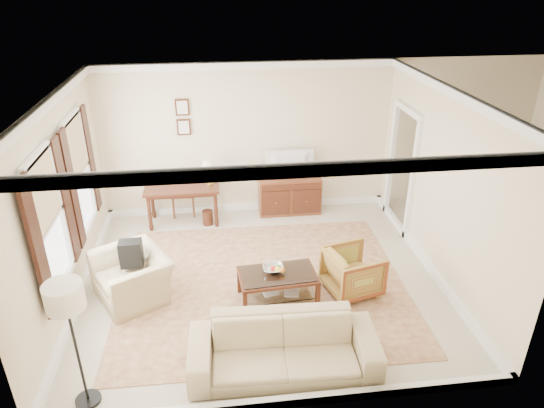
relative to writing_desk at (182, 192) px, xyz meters
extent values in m
cube|color=beige|center=(1.26, -2.06, -0.64)|extent=(5.50, 5.00, 0.01)
cube|color=white|center=(1.26, -2.06, 2.26)|extent=(5.50, 5.00, 0.01)
cube|color=beige|center=(1.26, 0.44, 0.81)|extent=(5.50, 0.01, 2.90)
cube|color=beige|center=(1.26, -4.56, 0.81)|extent=(5.50, 0.01, 2.90)
cube|color=beige|center=(-1.49, -2.06, 0.81)|extent=(0.01, 5.00, 2.90)
cube|color=beige|center=(4.01, -2.06, 0.81)|extent=(0.01, 5.00, 2.90)
cube|color=beige|center=(5.51, -0.91, -0.64)|extent=(3.00, 2.70, 0.01)
cube|color=brown|center=(1.27, -2.22, -0.63)|extent=(4.36, 3.76, 0.01)
cube|color=#411E12|center=(0.00, 0.00, 0.09)|extent=(1.37, 0.68, 0.05)
cylinder|color=#411E12|center=(-0.60, -0.26, -0.29)|extent=(0.07, 0.07, 0.70)
cylinder|color=#411E12|center=(0.60, -0.26, -0.29)|extent=(0.07, 0.07, 0.70)
cylinder|color=#411E12|center=(-0.60, 0.26, -0.29)|extent=(0.07, 0.07, 0.70)
cylinder|color=#411E12|center=(0.60, 0.26, -0.29)|extent=(0.07, 0.07, 0.70)
cube|color=brown|center=(2.05, 0.18, -0.27)|extent=(1.20, 0.46, 0.74)
imported|color=black|center=(2.05, 0.16, 0.54)|extent=(0.89, 0.51, 0.12)
cube|color=#411E12|center=(1.44, -2.61, -0.21)|extent=(1.15, 0.72, 0.04)
cube|color=silver|center=(1.44, -2.61, -0.17)|extent=(1.08, 0.66, 0.01)
cube|color=silver|center=(1.44, -2.61, -0.48)|extent=(1.06, 0.64, 0.02)
cube|color=#411E12|center=(0.94, -2.94, -0.42)|extent=(0.06, 0.06, 0.43)
cube|color=#411E12|center=(1.98, -2.87, -0.42)|extent=(0.06, 0.06, 0.43)
cube|color=#411E12|center=(0.90, -2.36, -0.42)|extent=(0.06, 0.06, 0.43)
cube|color=#411E12|center=(1.94, -2.29, -0.42)|extent=(0.06, 0.06, 0.43)
imported|color=silver|center=(1.38, -2.54, -0.12)|extent=(0.42, 0.42, 0.10)
imported|color=brown|center=(1.21, -2.63, -0.45)|extent=(0.28, 0.08, 0.38)
imported|color=brown|center=(1.54, -2.64, -0.46)|extent=(0.28, 0.08, 0.38)
imported|color=brown|center=(2.58, -2.53, -0.26)|extent=(0.85, 0.88, 0.76)
imported|color=tan|center=(-0.65, -2.27, -0.17)|extent=(1.12, 1.27, 0.93)
cube|color=black|center=(-0.64, -2.15, 0.08)|extent=(0.27, 0.35, 0.40)
imported|color=tan|center=(1.33, -3.97, -0.20)|extent=(2.27, 0.75, 0.88)
cylinder|color=black|center=(-0.93, -4.19, -0.62)|extent=(0.28, 0.28, 0.04)
cylinder|color=black|center=(-0.93, -4.19, 0.05)|extent=(0.03, 0.03, 1.34)
cylinder|color=silver|center=(-0.93, -4.19, 0.82)|extent=(0.39, 0.39, 0.28)
camera|label=1|loc=(0.64, -8.33, 3.78)|focal=32.00mm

